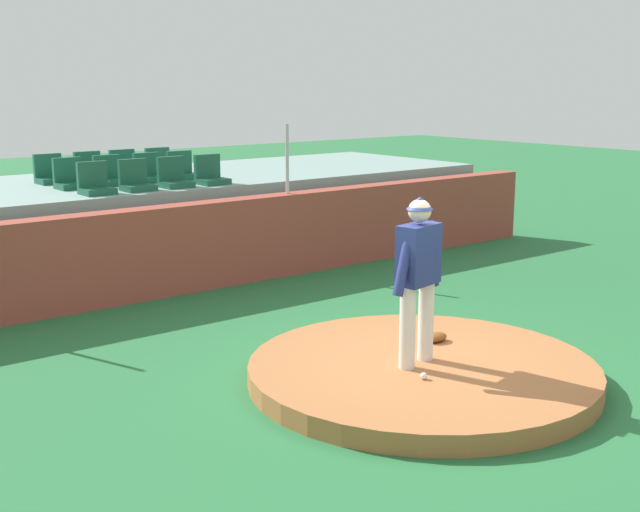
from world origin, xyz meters
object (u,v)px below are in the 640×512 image
pitcher (418,268)px  stadium_chair_0 (95,184)px  baseball (424,376)px  stadium_chair_10 (125,169)px  stadium_chair_8 (50,174)px  stadium_chair_5 (110,176)px  stadium_chair_11 (160,166)px  stadium_chair_2 (174,178)px  stadium_chair_4 (70,179)px  fielding_glove (436,337)px  stadium_chair_1 (136,181)px  stadium_chair_3 (210,175)px  stadium_chair_9 (90,171)px  stadium_chair_6 (149,173)px  stadium_chair_7 (182,170)px

pitcher → stadium_chair_0: bearing=86.9°
baseball → stadium_chair_10: stadium_chair_10 is taller
pitcher → stadium_chair_8: bearing=85.2°
stadium_chair_5 → stadium_chair_8: 1.11m
stadium_chair_5 → baseball: bearing=89.9°
baseball → stadium_chair_11: bearing=80.4°
stadium_chair_2 → baseball: bearing=83.7°
stadium_chair_4 → stadium_chair_8: (0.01, 0.90, 0.00)m
fielding_glove → stadium_chair_5: size_ratio=0.60×
stadium_chair_1 → stadium_chair_3: bearing=179.5°
stadium_chair_2 → stadium_chair_11: 1.94m
fielding_glove → stadium_chair_1: 5.99m
stadium_chair_2 → stadium_chair_3: (0.69, -0.02, 0.00)m
baseball → stadium_chair_4: (-0.70, 7.45, 1.42)m
stadium_chair_9 → stadium_chair_4: bearing=51.6°
stadium_chair_3 → stadium_chair_11: bearing=-90.3°
stadium_chair_1 → stadium_chair_4: same height
stadium_chair_1 → stadium_chair_3: 1.38m
stadium_chair_6 → stadium_chair_5: bearing=-0.9°
fielding_glove → stadium_chair_4: 7.00m
baseball → stadium_chair_9: bearing=89.7°
stadium_chair_1 → stadium_chair_6: bearing=-127.4°
stadium_chair_9 → stadium_chair_10: bearing=-179.5°
stadium_chair_6 → stadium_chair_0: bearing=33.4°
stadium_chair_0 → stadium_chair_7: size_ratio=1.00×
stadium_chair_2 → stadium_chair_8: size_ratio=1.00×
stadium_chair_11 → stadium_chair_10: bearing=-1.7°
fielding_glove → stadium_chair_2: size_ratio=0.60×
stadium_chair_10 → stadium_chair_11: same height
stadium_chair_0 → stadium_chair_1: 0.69m
stadium_chair_8 → stadium_chair_0: bearing=91.0°
fielding_glove → stadium_chair_2: (-0.31, 5.74, 1.41)m
stadium_chair_7 → stadium_chair_10: same height
stadium_chair_0 → fielding_glove: bearing=106.4°
fielding_glove → stadium_chair_9: bearing=-80.5°
pitcher → stadium_chair_4: 7.12m
stadium_chair_8 → stadium_chair_9: bearing=-177.4°
stadium_chair_6 → stadium_chair_9: same height
stadium_chair_10 → stadium_chair_8: bearing=1.6°
pitcher → stadium_chair_0: pitcher is taller
stadium_chair_6 → stadium_chair_7: 0.65m
stadium_chair_2 → stadium_chair_11: size_ratio=1.00×
stadium_chair_4 → stadium_chair_6: size_ratio=1.00×
stadium_chair_0 → stadium_chair_5: bearing=-125.6°
stadium_chair_3 → stadium_chair_6: same height
pitcher → stadium_chair_4: pitcher is taller
fielding_glove → stadium_chair_8: bearing=-75.1°
baseball → stadium_chair_6: stadium_chair_6 is taller
fielding_glove → stadium_chair_11: stadium_chair_11 is taller
stadium_chair_0 → stadium_chair_6: size_ratio=1.00×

